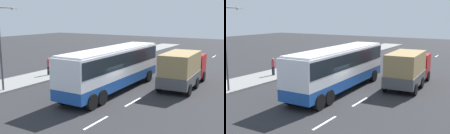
{
  "view_description": "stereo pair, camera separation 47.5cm",
  "coord_description": "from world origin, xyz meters",
  "views": [
    {
      "loc": [
        -16.93,
        -10.96,
        6.1
      ],
      "look_at": [
        1.91,
        0.8,
        1.97
      ],
      "focal_mm": 44.16,
      "sensor_mm": 36.0,
      "label": 1
    },
    {
      "loc": [
        -17.18,
        -10.55,
        6.1
      ],
      "look_at": [
        1.91,
        0.8,
        1.97
      ],
      "focal_mm": 44.16,
      "sensor_mm": 36.0,
      "label": 2
    }
  ],
  "objects": [
    {
      "name": "ground_plane",
      "position": [
        0.0,
        0.0,
        0.0
      ],
      "size": [
        120.0,
        120.0,
        0.0
      ],
      "primitive_type": "plane",
      "color": "#28282B"
    },
    {
      "name": "coach_bus",
      "position": [
        1.84,
        0.63,
        2.2
      ],
      "size": [
        12.17,
        2.96,
        3.55
      ],
      "rotation": [
        0.0,
        0.0,
        0.02
      ],
      "color": "#1E4C9E",
      "rests_on": "ground_plane"
    },
    {
      "name": "cargo_truck",
      "position": [
        6.2,
        -3.79,
        1.66
      ],
      "size": [
        7.47,
        2.99,
        3.1
      ],
      "rotation": [
        0.0,
        0.0,
        0.05
      ],
      "color": "red",
      "rests_on": "ground_plane"
    },
    {
      "name": "sidewalk_curb",
      "position": [
        0.0,
        9.52,
        0.07
      ],
      "size": [
        80.0,
        4.0,
        0.15
      ],
      "primitive_type": "cube",
      "color": "gray",
      "rests_on": "ground_plane"
    },
    {
      "name": "pedestrian_near_curb",
      "position": [
        3.06,
        9.16,
        1.17
      ],
      "size": [
        0.32,
        0.32,
        1.76
      ],
      "rotation": [
        0.0,
        0.0,
        0.37
      ],
      "color": "black",
      "rests_on": "sidewalk_curb"
    },
    {
      "name": "street_lamp",
      "position": [
        -2.93,
        8.14,
        4.06
      ],
      "size": [
        1.92,
        0.24,
        6.75
      ],
      "color": "#47474C",
      "rests_on": "sidewalk_curb"
    },
    {
      "name": "lane_centreline",
      "position": [
        4.06,
        -2.19,
        0.0
      ],
      "size": [
        44.12,
        0.16,
        0.01
      ],
      "color": "white",
      "rests_on": "ground_plane"
    }
  ]
}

